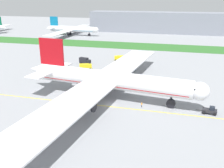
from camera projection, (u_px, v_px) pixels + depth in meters
name	position (u px, v px, depth m)	size (l,w,h in m)	color
ground_plane	(109.00, 105.00, 77.09)	(600.00, 600.00, 0.00)	gray
apron_taxi_line	(108.00, 106.00, 76.27)	(280.00, 0.36, 0.01)	yellow
grass_median_strip	(148.00, 46.00, 165.69)	(320.00, 24.00, 0.10)	#2D6628
airliner_foreground	(107.00, 80.00, 80.67)	(61.18, 98.92, 18.22)	white
pushback_tug	(210.00, 110.00, 71.24)	(5.83, 2.76, 2.23)	#26262B
ground_crew_wingwalker_port	(142.00, 104.00, 75.42)	(0.25, 0.59, 1.67)	black
service_truck_baggage_loader	(86.00, 66.00, 114.00)	(5.94, 4.15, 2.53)	yellow
service_truck_fuel_bowser	(119.00, 58.00, 129.41)	(5.31, 3.46, 2.57)	yellow
service_truck_catering_van	(85.00, 61.00, 123.48)	(5.99, 3.36, 3.00)	black
parked_airliner_far_centre	(71.00, 29.00, 210.84)	(47.54, 75.59, 15.11)	white
terminal_building	(167.00, 23.00, 224.37)	(138.23, 20.00, 18.00)	gray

